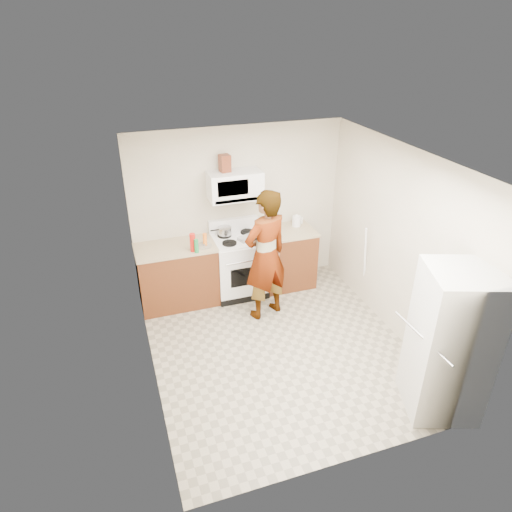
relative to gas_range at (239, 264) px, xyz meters
name	(u,v)px	position (x,y,z in m)	size (l,w,h in m)	color
floor	(280,348)	(0.10, -1.48, -0.49)	(3.60, 3.60, 0.00)	gray
back_wall	(239,209)	(0.10, 0.31, 0.76)	(3.20, 0.02, 2.50)	beige
right_wall	(398,245)	(1.69, -1.48, 0.76)	(0.02, 3.60, 2.50)	beige
cabinet_left	(178,276)	(-0.94, 0.01, -0.04)	(1.12, 0.62, 0.90)	#592C15
counter_left	(175,248)	(-0.94, 0.01, 0.43)	(1.14, 0.64, 0.04)	tan
cabinet_right	(286,258)	(0.78, 0.01, -0.04)	(0.80, 0.62, 0.90)	#592C15
counter_right	(287,231)	(0.78, 0.01, 0.43)	(0.82, 0.64, 0.04)	tan
gas_range	(239,264)	(0.00, 0.00, 0.00)	(0.76, 0.65, 1.13)	white
microwave	(235,185)	(0.00, 0.13, 1.21)	(0.76, 0.38, 0.40)	white
person	(266,256)	(0.18, -0.68, 0.46)	(0.69, 0.45, 1.89)	tan
fridge	(450,343)	(1.39, -2.94, 0.36)	(0.70, 0.70, 1.70)	silver
kettle	(296,221)	(0.98, 0.12, 0.53)	(0.13, 0.13, 0.16)	white
jug	(225,163)	(-0.13, 0.17, 1.53)	(0.14, 0.14, 0.24)	#622917
saucepan	(225,231)	(-0.17, 0.14, 0.52)	(0.20, 0.20, 0.11)	#AAA9AE
tray	(247,238)	(0.10, -0.09, 0.47)	(0.25, 0.16, 0.05)	white
bottle_spray	(193,243)	(-0.72, -0.21, 0.58)	(0.08, 0.08, 0.26)	red
bottle_hot_sauce	(205,239)	(-0.52, -0.09, 0.54)	(0.06, 0.06, 0.18)	orange
bottle_green_cap	(196,246)	(-0.68, -0.26, 0.55)	(0.06, 0.06, 0.20)	#167C3A
pot_lid	(204,246)	(-0.55, -0.11, 0.46)	(0.23, 0.23, 0.01)	white
broom	(365,264)	(1.68, -0.81, 0.14)	(0.03, 0.03, 1.25)	white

